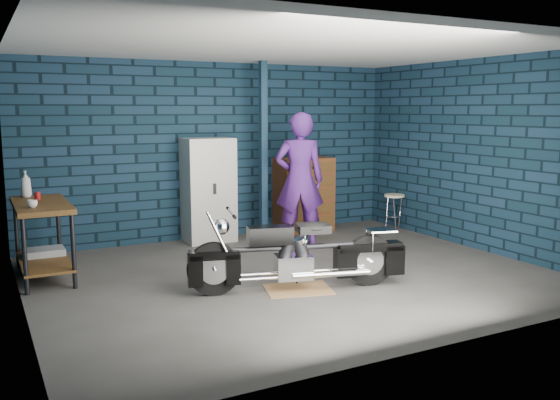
# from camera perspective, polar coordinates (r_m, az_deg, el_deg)

# --- Properties ---
(ground) EXTENTS (6.00, 6.00, 0.00)m
(ground) POSITION_cam_1_polar(r_m,az_deg,el_deg) (7.24, 1.25, -7.23)
(ground) COLOR #474542
(ground) RESTS_ON ground
(room_walls) EXTENTS (6.02, 5.01, 2.71)m
(room_walls) POSITION_cam_1_polar(r_m,az_deg,el_deg) (7.45, -0.76, 8.06)
(room_walls) COLOR #0F2433
(room_walls) RESTS_ON ground
(support_post) EXTENTS (0.10, 0.10, 2.70)m
(support_post) POSITION_cam_1_polar(r_m,az_deg,el_deg) (8.97, -1.62, 4.64)
(support_post) COLOR #13293C
(support_post) RESTS_ON ground
(workbench) EXTENTS (0.60, 1.40, 0.91)m
(workbench) POSITION_cam_1_polar(r_m,az_deg,el_deg) (7.57, -21.83, -3.62)
(workbench) COLOR brown
(workbench) RESTS_ON ground
(drip_mat) EXTENTS (0.84, 0.71, 0.01)m
(drip_mat) POSITION_cam_1_polar(r_m,az_deg,el_deg) (6.68, 1.76, -8.57)
(drip_mat) COLOR olive
(drip_mat) RESTS_ON ground
(motorcycle) EXTENTS (2.16, 1.10, 0.92)m
(motorcycle) POSITION_cam_1_polar(r_m,az_deg,el_deg) (6.56, 1.77, -4.77)
(motorcycle) COLOR black
(motorcycle) RESTS_ON ground
(person) EXTENTS (0.84, 0.72, 1.95)m
(person) POSITION_cam_1_polar(r_m,az_deg,el_deg) (8.61, 1.89, 1.95)
(person) COLOR #4F217B
(person) RESTS_ON ground
(storage_bin) EXTENTS (0.48, 0.34, 0.30)m
(storage_bin) POSITION_cam_1_polar(r_m,az_deg,el_deg) (7.88, -21.74, -5.43)
(storage_bin) COLOR gray
(storage_bin) RESTS_ON ground
(locker) EXTENTS (0.73, 0.52, 1.57)m
(locker) POSITION_cam_1_polar(r_m,az_deg,el_deg) (8.98, -6.89, 0.94)
(locker) COLOR beige
(locker) RESTS_ON ground
(tool_chest) EXTENTS (0.91, 0.50, 1.21)m
(tool_chest) POSITION_cam_1_polar(r_m,az_deg,el_deg) (9.71, 2.37, 0.52)
(tool_chest) COLOR brown
(tool_chest) RESTS_ON ground
(shop_stool) EXTENTS (0.34, 0.34, 0.60)m
(shop_stool) POSITION_cam_1_polar(r_m,az_deg,el_deg) (9.99, 10.91, -1.17)
(shop_stool) COLOR beige
(shop_stool) RESTS_ON ground
(cup_a) EXTENTS (0.13, 0.13, 0.09)m
(cup_a) POSITION_cam_1_polar(r_m,az_deg,el_deg) (7.12, -22.74, -0.33)
(cup_a) COLOR beige
(cup_a) RESTS_ON workbench
(mug_red) EXTENTS (0.09, 0.09, 0.10)m
(mug_red) POSITION_cam_1_polar(r_m,az_deg,el_deg) (7.68, -22.31, 0.35)
(mug_red) COLOR maroon
(mug_red) RESTS_ON workbench
(bottle) EXTENTS (0.16, 0.16, 0.33)m
(bottle) POSITION_cam_1_polar(r_m,az_deg,el_deg) (8.00, -23.26, 1.44)
(bottle) COLOR gray
(bottle) RESTS_ON workbench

